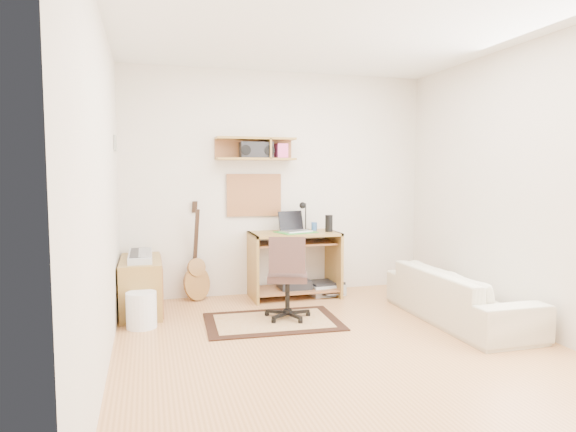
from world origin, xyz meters
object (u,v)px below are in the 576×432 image
object	(u,v)px
desk	(294,265)
printer	(326,287)
sofa	(459,287)
task_chair	(287,277)
cabinet	(141,285)

from	to	relation	value
desk	printer	bearing A→B (deg)	0.67
desk	sofa	size ratio (longest dim) A/B	0.58
desk	printer	xyz separation A→B (m)	(0.39, 0.00, -0.29)
task_chair	sofa	bearing A→B (deg)	-0.73
cabinet	sofa	size ratio (longest dim) A/B	0.52
task_chair	cabinet	xyz separation A→B (m)	(-1.38, 0.66, -0.15)
printer	desk	bearing A→B (deg)	174.80
desk	printer	size ratio (longest dim) A/B	2.55
task_chair	cabinet	world-z (taller)	task_chair
desk	task_chair	size ratio (longest dim) A/B	1.19
sofa	printer	bearing A→B (deg)	33.29
cabinet	printer	world-z (taller)	cabinet
desk	cabinet	size ratio (longest dim) A/B	1.11
task_chair	cabinet	distance (m)	1.54
task_chair	desk	bearing A→B (deg)	86.01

